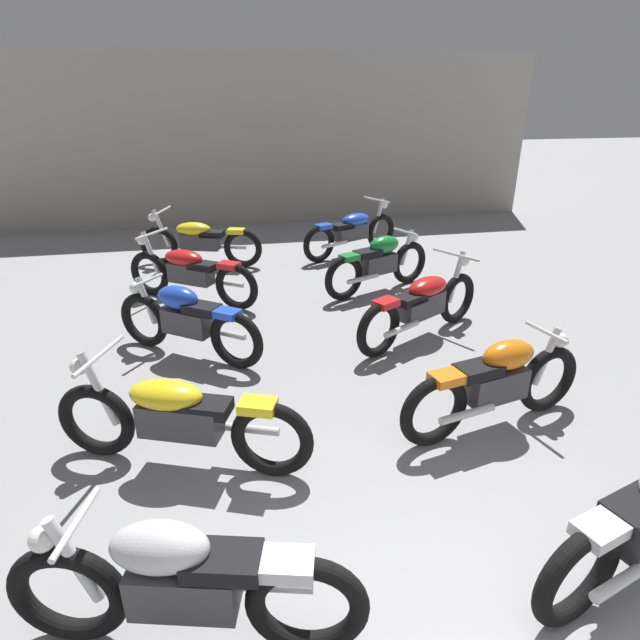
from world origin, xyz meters
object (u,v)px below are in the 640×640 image
object	(u,v)px
motorcycle_left_row_1	(179,417)
motorcycle_left_row_2	(187,320)
motorcycle_left_row_3	(190,272)
motorcycle_right_row_1	(497,382)
motorcycle_right_row_4	(352,231)
motorcycle_left_row_0	(182,583)
motorcycle_right_row_2	(422,304)
motorcycle_right_row_3	(379,262)
motorcycle_left_row_4	(199,240)

from	to	relation	value
motorcycle_left_row_1	motorcycle_left_row_2	bearing A→B (deg)	90.10
motorcycle_left_row_1	motorcycle_left_row_3	world-z (taller)	same
motorcycle_left_row_1	motorcycle_right_row_1	world-z (taller)	motorcycle_left_row_1
motorcycle_right_row_4	motorcycle_left_row_2	bearing A→B (deg)	-128.43
motorcycle_left_row_2	motorcycle_right_row_1	size ratio (longest dim) A/B	0.85
motorcycle_left_row_3	motorcycle_right_row_1	size ratio (longest dim) A/B	0.96
motorcycle_left_row_1	motorcycle_right_row_4	world-z (taller)	same
motorcycle_left_row_2	motorcycle_left_row_0	bearing A→B (deg)	-88.45
motorcycle_left_row_0	motorcycle_right_row_2	bearing A→B (deg)	52.31
motorcycle_left_row_1	motorcycle_right_row_4	distance (m)	6.25
motorcycle_left_row_0	motorcycle_right_row_2	size ratio (longest dim) A/B	1.00
motorcycle_left_row_1	motorcycle_right_row_2	distance (m)	3.39
motorcycle_left_row_3	motorcycle_right_row_1	xyz separation A→B (m)	(2.77, -3.71, 0.01)
motorcycle_left_row_1	motorcycle_left_row_0	bearing A→B (deg)	-86.66
motorcycle_right_row_1	motorcycle_right_row_2	bearing A→B (deg)	88.69
motorcycle_right_row_1	motorcycle_right_row_2	size ratio (longest dim) A/B	1.00
motorcycle_left_row_0	motorcycle_right_row_4	world-z (taller)	motorcycle_right_row_4
motorcycle_left_row_0	motorcycle_right_row_2	xyz separation A→B (m)	(2.71, 3.50, -0.01)
motorcycle_left_row_0	motorcycle_right_row_2	world-z (taller)	motorcycle_right_row_2
motorcycle_left_row_3	motorcycle_right_row_2	xyz separation A→B (m)	(2.81, -1.79, 0.00)
motorcycle_right_row_3	motorcycle_left_row_1	bearing A→B (deg)	-127.52
motorcycle_left_row_0	motorcycle_left_row_1	bearing A→B (deg)	93.34
motorcycle_left_row_0	motorcycle_right_row_4	distance (m)	7.67
motorcycle_left_row_3	motorcycle_right_row_2	size ratio (longest dim) A/B	0.96
motorcycle_left_row_1	motorcycle_right_row_1	size ratio (longest dim) A/B	1.06
motorcycle_left_row_4	motorcycle_left_row_1	bearing A→B (deg)	-91.01
motorcycle_left_row_1	motorcycle_left_row_3	distance (m)	3.71
motorcycle_right_row_4	motorcycle_left_row_0	bearing A→B (deg)	-111.10
motorcycle_left_row_1	motorcycle_left_row_2	xyz separation A→B (m)	(-0.00, 1.96, 0.01)
motorcycle_left_row_3	motorcycle_right_row_4	world-z (taller)	same
motorcycle_left_row_2	motorcycle_left_row_3	distance (m)	1.74
motorcycle_right_row_1	motorcycle_right_row_3	world-z (taller)	same
motorcycle_left_row_3	motorcycle_left_row_4	bearing A→B (deg)	86.36
motorcycle_left_row_2	motorcycle_right_row_2	distance (m)	2.80
motorcycle_left_row_0	motorcycle_right_row_3	distance (m)	5.85
motorcycle_left_row_1	motorcycle_right_row_2	world-z (taller)	same
motorcycle_left_row_2	motorcycle_left_row_3	size ratio (longest dim) A/B	0.89
motorcycle_left_row_4	motorcycle_right_row_3	bearing A→B (deg)	-34.20
motorcycle_left_row_4	motorcycle_right_row_2	world-z (taller)	same
motorcycle_left_row_2	motorcycle_right_row_2	xyz separation A→B (m)	(2.80, -0.05, -0.01)
motorcycle_left_row_0	motorcycle_left_row_3	distance (m)	5.30
motorcycle_left_row_4	motorcycle_right_row_1	bearing A→B (deg)	-63.92
motorcycle_right_row_3	motorcycle_right_row_1	bearing A→B (deg)	-90.28
motorcycle_right_row_2	motorcycle_right_row_3	distance (m)	1.70
motorcycle_right_row_2	motorcycle_right_row_3	size ratio (longest dim) A/B	1.05
motorcycle_left_row_3	motorcycle_right_row_2	distance (m)	3.34
motorcycle_right_row_2	motorcycle_right_row_1	bearing A→B (deg)	-91.31
motorcycle_left_row_0	motorcycle_right_row_3	world-z (taller)	same
motorcycle_left_row_4	motorcycle_right_row_3	world-z (taller)	motorcycle_left_row_4
motorcycle_right_row_2	motorcycle_right_row_4	size ratio (longest dim) A/B	0.97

